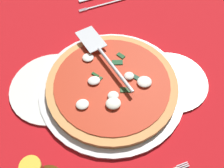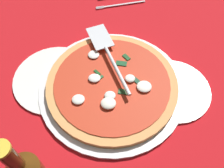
# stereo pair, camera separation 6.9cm
# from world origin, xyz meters

# --- Properties ---
(ground_plane) EXTENTS (1.02, 1.02, 0.01)m
(ground_plane) POSITION_xyz_m (0.00, 0.00, -0.00)
(ground_plane) COLOR red
(checker_pattern) EXTENTS (1.02, 1.02, 0.00)m
(checker_pattern) POSITION_xyz_m (0.00, 0.00, 0.00)
(checker_pattern) COLOR white
(checker_pattern) RESTS_ON ground_plane
(pizza_pan) EXTENTS (0.42, 0.42, 0.01)m
(pizza_pan) POSITION_xyz_m (-0.01, 0.05, 0.01)
(pizza_pan) COLOR silver
(pizza_pan) RESTS_ON ground_plane
(dinner_plate_left) EXTENTS (0.21, 0.21, 0.01)m
(dinner_plate_left) POSITION_xyz_m (-0.18, 0.06, 0.01)
(dinner_plate_left) COLOR white
(dinner_plate_left) RESTS_ON ground_plane
(dinner_plate_right) EXTENTS (0.24, 0.24, 0.01)m
(dinner_plate_right) POSITION_xyz_m (0.16, 0.01, 0.01)
(dinner_plate_right) COLOR silver
(dinner_plate_right) RESTS_ON ground_plane
(pizza) EXTENTS (0.37, 0.37, 0.03)m
(pizza) POSITION_xyz_m (-0.01, 0.05, 0.02)
(pizza) COLOR #DB9353
(pizza) RESTS_ON pizza_pan
(pizza_server) EXTENTS (0.12, 0.28, 0.01)m
(pizza_server) POSITION_xyz_m (0.00, -0.05, 0.05)
(pizza_server) COLOR silver
(pizza_server) RESTS_ON pizza
(place_setting_near) EXTENTS (0.20, 0.15, 0.01)m
(place_setting_near) POSITION_xyz_m (-0.07, -0.35, 0.00)
(place_setting_near) COLOR white
(place_setting_near) RESTS_ON ground_plane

